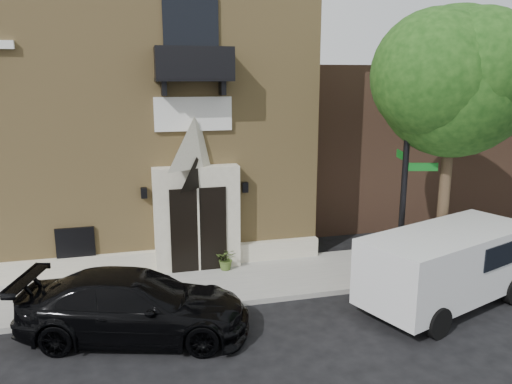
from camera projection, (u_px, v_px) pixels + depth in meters
ground at (250, 305)px, 13.35m from camera, size 120.00×120.00×0.00m
sidewalk at (271, 278)px, 15.00m from camera, size 42.00×3.00×0.15m
church at (124, 113)px, 19.07m from camera, size 12.20×11.01×9.30m
neighbour_building at (446, 136)px, 24.07m from camera, size 18.00×8.00×6.40m
street_tree_left at (457, 81)px, 13.84m from camera, size 4.97×4.38×7.77m
black_sedan at (135, 305)px, 11.63m from camera, size 5.70×3.49×1.54m
cargo_van at (452, 263)px, 13.21m from camera, size 5.42×3.60×2.07m
street_sign at (406, 170)px, 14.33m from camera, size 0.99×1.17×6.40m
fire_hydrant at (367, 272)px, 14.29m from camera, size 0.42×0.34×0.74m
dumpster at (498, 245)px, 15.68m from camera, size 2.21×1.62×1.29m
planter at (226, 259)px, 15.38m from camera, size 0.75×0.69×0.70m
pedestrian_near at (467, 242)px, 15.64m from camera, size 0.67×0.56×1.55m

